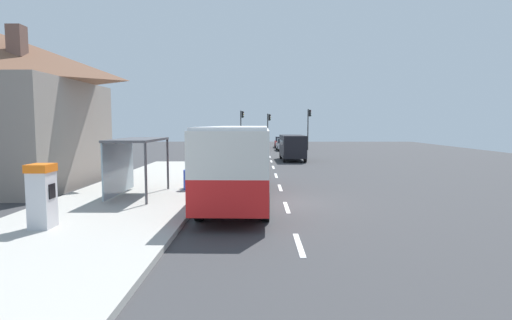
{
  "coord_description": "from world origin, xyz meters",
  "views": [
    {
      "loc": [
        -0.85,
        -16.89,
        3.3
      ],
      "look_at": [
        -1.0,
        3.5,
        1.5
      ],
      "focal_mm": 28.46,
      "sensor_mm": 36.0,
      "label": 1
    }
  ],
  "objects_px": {
    "sedan_near": "(284,144)",
    "ticket_machine": "(42,195)",
    "bus": "(239,158)",
    "recycling_bin_orange": "(191,178)",
    "traffic_light_median": "(268,125)",
    "bus_shelter": "(131,152)",
    "recycling_bin_blue": "(189,180)",
    "traffic_light_near_side": "(309,123)",
    "white_van": "(292,146)",
    "sedan_far": "(281,142)",
    "traffic_light_far_side": "(242,124)"
  },
  "relations": [
    {
      "from": "traffic_light_median",
      "to": "recycling_bin_orange",
      "type": "bearing_deg",
      "value": -97.8
    },
    {
      "from": "white_van",
      "to": "sedan_far",
      "type": "bearing_deg",
      "value": 89.72
    },
    {
      "from": "sedan_near",
      "to": "traffic_light_median",
      "type": "xyz_separation_m",
      "value": [
        -1.9,
        2.5,
        2.34
      ]
    },
    {
      "from": "recycling_bin_blue",
      "to": "traffic_light_near_side",
      "type": "distance_m",
      "value": 34.22
    },
    {
      "from": "recycling_bin_orange",
      "to": "traffic_light_median",
      "type": "height_order",
      "value": "traffic_light_median"
    },
    {
      "from": "traffic_light_near_side",
      "to": "ticket_machine",
      "type": "bearing_deg",
      "value": -107.88
    },
    {
      "from": "ticket_machine",
      "to": "traffic_light_far_side",
      "type": "distance_m",
      "value": 40.98
    },
    {
      "from": "sedan_near",
      "to": "bus_shelter",
      "type": "bearing_deg",
      "value": -104.58
    },
    {
      "from": "white_van",
      "to": "bus",
      "type": "bearing_deg",
      "value": -101.35
    },
    {
      "from": "bus",
      "to": "ticket_machine",
      "type": "distance_m",
      "value": 7.87
    },
    {
      "from": "sedan_far",
      "to": "traffic_light_far_side",
      "type": "xyz_separation_m",
      "value": [
        -5.4,
        -4.74,
        2.56
      ]
    },
    {
      "from": "sedan_far",
      "to": "bus_shelter",
      "type": "xyz_separation_m",
      "value": [
        -8.71,
        -39.93,
        1.31
      ]
    },
    {
      "from": "sedan_far",
      "to": "traffic_light_far_side",
      "type": "distance_m",
      "value": 7.63
    },
    {
      "from": "recycling_bin_blue",
      "to": "traffic_light_near_side",
      "type": "xyz_separation_m",
      "value": [
        9.7,
        32.7,
        2.79
      ]
    },
    {
      "from": "sedan_near",
      "to": "ticket_machine",
      "type": "bearing_deg",
      "value": -103.93
    },
    {
      "from": "recycling_bin_orange",
      "to": "traffic_light_far_side",
      "type": "xyz_separation_m",
      "value": [
        1.1,
        32.8,
        2.7
      ]
    },
    {
      "from": "white_van",
      "to": "sedan_near",
      "type": "height_order",
      "value": "white_van"
    },
    {
      "from": "bus",
      "to": "bus_shelter",
      "type": "xyz_separation_m",
      "value": [
        -4.7,
        0.09,
        0.25
      ]
    },
    {
      "from": "bus",
      "to": "sedan_near",
      "type": "bearing_deg",
      "value": 83.19
    },
    {
      "from": "white_van",
      "to": "ticket_machine",
      "type": "height_order",
      "value": "white_van"
    },
    {
      "from": "ticket_machine",
      "to": "traffic_light_far_side",
      "type": "height_order",
      "value": "traffic_light_far_side"
    },
    {
      "from": "ticket_machine",
      "to": "recycling_bin_orange",
      "type": "distance_m",
      "value": 8.53
    },
    {
      "from": "sedan_near",
      "to": "traffic_light_far_side",
      "type": "distance_m",
      "value": 6.22
    },
    {
      "from": "bus",
      "to": "traffic_light_near_side",
      "type": "xyz_separation_m",
      "value": [
        7.21,
        34.48,
        1.6
      ]
    },
    {
      "from": "recycling_bin_blue",
      "to": "recycling_bin_orange",
      "type": "distance_m",
      "value": 0.7
    },
    {
      "from": "recycling_bin_orange",
      "to": "sedan_near",
      "type": "bearing_deg",
      "value": 78.2
    },
    {
      "from": "bus_shelter",
      "to": "white_van",
      "type": "bearing_deg",
      "value": 66.05
    },
    {
      "from": "sedan_near",
      "to": "ticket_machine",
      "type": "distance_m",
      "value": 40.18
    },
    {
      "from": "sedan_near",
      "to": "bus_shelter",
      "type": "relative_size",
      "value": 1.11
    },
    {
      "from": "traffic_light_median",
      "to": "recycling_bin_blue",
      "type": "bearing_deg",
      "value": -97.64
    },
    {
      "from": "sedan_near",
      "to": "ticket_machine",
      "type": "relative_size",
      "value": 2.29
    },
    {
      "from": "bus",
      "to": "sedan_near",
      "type": "relative_size",
      "value": 2.49
    },
    {
      "from": "ticket_machine",
      "to": "traffic_light_near_side",
      "type": "relative_size",
      "value": 0.37
    },
    {
      "from": "sedan_near",
      "to": "sedan_far",
      "type": "bearing_deg",
      "value": 89.98
    },
    {
      "from": "ticket_machine",
      "to": "traffic_light_near_side",
      "type": "xyz_separation_m",
      "value": [
        12.87,
        39.9,
        2.28
      ]
    },
    {
      "from": "ticket_machine",
      "to": "traffic_light_median",
      "type": "xyz_separation_m",
      "value": [
        7.78,
        41.5,
        1.97
      ]
    },
    {
      "from": "sedan_near",
      "to": "ticket_machine",
      "type": "xyz_separation_m",
      "value": [
        -9.67,
        -38.99,
        0.38
      ]
    },
    {
      "from": "bus",
      "to": "recycling_bin_orange",
      "type": "relative_size",
      "value": 11.63
    },
    {
      "from": "traffic_light_far_side",
      "to": "recycling_bin_blue",
      "type": "bearing_deg",
      "value": -91.88
    },
    {
      "from": "recycling_bin_orange",
      "to": "traffic_light_far_side",
      "type": "relative_size",
      "value": 0.19
    },
    {
      "from": "traffic_light_far_side",
      "to": "traffic_light_median",
      "type": "relative_size",
      "value": 1.08
    },
    {
      "from": "traffic_light_far_side",
      "to": "sedan_far",
      "type": "bearing_deg",
      "value": 41.26
    },
    {
      "from": "traffic_light_median",
      "to": "bus_shelter",
      "type": "bearing_deg",
      "value": -100.72
    },
    {
      "from": "bus",
      "to": "traffic_light_median",
      "type": "height_order",
      "value": "traffic_light_median"
    },
    {
      "from": "sedan_near",
      "to": "traffic_light_far_side",
      "type": "relative_size",
      "value": 0.88
    },
    {
      "from": "traffic_light_near_side",
      "to": "traffic_light_median",
      "type": "xyz_separation_m",
      "value": [
        -5.09,
        1.6,
        -0.31
      ]
    },
    {
      "from": "white_van",
      "to": "sedan_far",
      "type": "relative_size",
      "value": 1.19
    },
    {
      "from": "sedan_near",
      "to": "recycling_bin_orange",
      "type": "xyz_separation_m",
      "value": [
        -6.5,
        -31.09,
        -0.14
      ]
    },
    {
      "from": "ticket_machine",
      "to": "traffic_light_near_side",
      "type": "bearing_deg",
      "value": 72.12
    },
    {
      "from": "white_van",
      "to": "traffic_light_median",
      "type": "distance_m",
      "value": 16.79
    }
  ]
}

